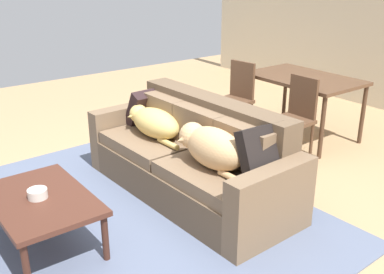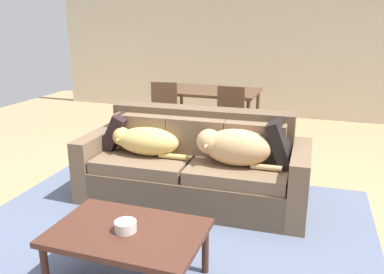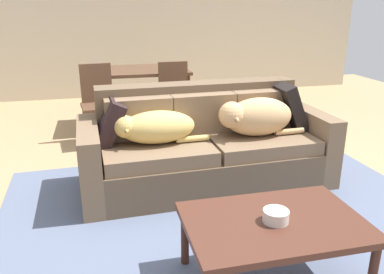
# 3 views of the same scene
# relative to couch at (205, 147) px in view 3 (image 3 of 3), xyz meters

# --- Properties ---
(ground_plane) EXTENTS (10.00, 10.00, 0.00)m
(ground_plane) POSITION_rel_couch_xyz_m (-0.04, -0.14, -0.34)
(ground_plane) COLOR tan
(back_partition) EXTENTS (8.00, 0.12, 2.70)m
(back_partition) POSITION_rel_couch_xyz_m (-0.04, 3.86, 1.01)
(back_partition) COLOR beige
(back_partition) RESTS_ON ground
(area_rug) EXTENTS (3.52, 3.13, 0.01)m
(area_rug) POSITION_rel_couch_xyz_m (0.00, -0.86, -0.34)
(area_rug) COLOR slate
(area_rug) RESTS_ON ground
(couch) EXTENTS (2.22, 0.94, 0.88)m
(couch) POSITION_rel_couch_xyz_m (0.00, 0.00, 0.00)
(couch) COLOR brown
(couch) RESTS_ON ground
(dog_on_left_cushion) EXTENTS (0.79, 0.34, 0.27)m
(dog_on_left_cushion) POSITION_rel_couch_xyz_m (-0.47, -0.12, 0.26)
(dog_on_left_cushion) COLOR #D7B461
(dog_on_left_cushion) RESTS_ON couch
(dog_on_right_cushion) EXTENTS (0.79, 0.36, 0.34)m
(dog_on_right_cushion) POSITION_rel_couch_xyz_m (0.41, -0.13, 0.29)
(dog_on_right_cushion) COLOR tan
(dog_on_right_cushion) RESTS_ON couch
(throw_pillow_by_left_arm) EXTENTS (0.30, 0.40, 0.40)m
(throw_pillow_by_left_arm) POSITION_rel_couch_xyz_m (-0.83, 0.02, 0.29)
(throw_pillow_by_left_arm) COLOR black
(throw_pillow_by_left_arm) RESTS_ON couch
(throw_pillow_by_right_arm) EXTENTS (0.28, 0.45, 0.45)m
(throw_pillow_by_right_arm) POSITION_rel_couch_xyz_m (0.83, 0.08, 0.31)
(throw_pillow_by_right_arm) COLOR black
(throw_pillow_by_right_arm) RESTS_ON couch
(coffee_table) EXTENTS (1.01, 0.67, 0.42)m
(coffee_table) POSITION_rel_couch_xyz_m (0.01, -1.44, 0.03)
(coffee_table) COLOR #4D281D
(coffee_table) RESTS_ON ground
(bowl_on_coffee_table) EXTENTS (0.15, 0.15, 0.07)m
(bowl_on_coffee_table) POSITION_rel_couch_xyz_m (0.01, -1.45, 0.11)
(bowl_on_coffee_table) COLOR silver
(bowl_on_coffee_table) RESTS_ON coffee_table
(dining_table) EXTENTS (1.32, 0.86, 0.76)m
(dining_table) POSITION_rel_couch_xyz_m (-0.39, 1.99, 0.34)
(dining_table) COLOR brown
(dining_table) RESTS_ON ground
(dining_chair_near_left) EXTENTS (0.45, 0.45, 0.92)m
(dining_chair_near_left) POSITION_rel_couch_xyz_m (-0.91, 1.36, 0.17)
(dining_chair_near_left) COLOR brown
(dining_chair_near_left) RESTS_ON ground
(dining_chair_near_right) EXTENTS (0.41, 0.41, 0.90)m
(dining_chair_near_right) POSITION_rel_couch_xyz_m (0.00, 1.40, 0.16)
(dining_chair_near_right) COLOR brown
(dining_chair_near_right) RESTS_ON ground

